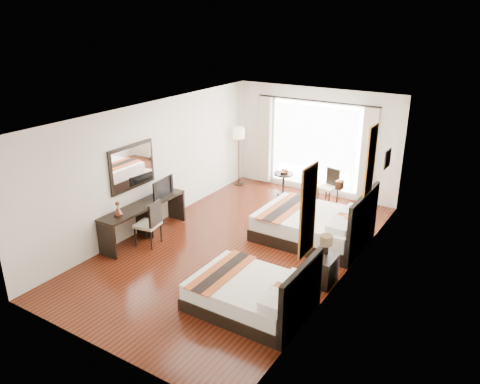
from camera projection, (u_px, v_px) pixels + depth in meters
The scene contains 29 objects.
floor at pixel (239, 246), 9.76m from camera, with size 4.50×7.50×0.01m, color black.
ceiling at pixel (239, 114), 8.75m from camera, with size 4.50×7.50×0.02m, color white.
wall_headboard at pixel (348, 207), 8.14m from camera, with size 0.01×7.50×2.80m, color silver.
wall_desk at pixel (154, 165), 10.36m from camera, with size 0.01×7.50×2.80m, color silver.
wall_window at pixel (315, 142), 12.21m from camera, with size 4.50×0.01×2.80m, color silver.
wall_entry at pixel (91, 264), 6.29m from camera, with size 4.50×0.01×2.80m, color silver.
window_glass at pixel (315, 145), 12.23m from camera, with size 2.40×0.02×2.20m, color white.
sheer_curtain at pixel (314, 146), 12.19m from camera, with size 2.30×0.02×2.10m, color white.
drape_left at pixel (265, 140), 12.88m from camera, with size 0.35×0.14×2.35m, color #BEB693.
drape_right at pixel (368, 156), 11.44m from camera, with size 0.35×0.14×2.35m, color #BEB693.
art_panel_near at pixel (308, 211), 6.59m from camera, with size 0.03×0.50×1.35m, color maroon.
art_panel_far at pixel (371, 160), 8.85m from camera, with size 0.03×0.50×1.35m, color maroon.
wall_sconce at pixel (340, 185), 7.68m from camera, with size 0.10×0.14×0.14m, color #4C291B.
mirror_frame at pixel (132, 167), 9.76m from camera, with size 0.04×1.25×0.95m, color black.
mirror_glass at pixel (133, 167), 9.75m from camera, with size 0.01×1.12×0.82m, color white.
bed_near at pixel (253, 294), 7.63m from camera, with size 1.90×1.48×1.06m.
bed_far at pixel (315, 225), 9.95m from camera, with size 2.23×1.74×1.26m.
nightstand at pixel (322, 270), 8.37m from camera, with size 0.43×0.54×0.52m, color black.
table_lamp at pixel (326, 242), 8.32m from camera, with size 0.23×0.23×0.37m.
vase at pixel (318, 259), 8.13m from camera, with size 0.12×0.12×0.12m, color black.
console_desk at pixel (144, 220), 10.07m from camera, with size 0.50×2.20×0.76m, color black.
television at pixel (160, 187), 10.28m from camera, with size 0.74×0.10×0.42m, color black.
bronze_figurine at pixel (118, 210), 9.32m from camera, with size 0.18×0.18×0.27m, color #4C291B, non-canonical shape.
desk_chair at pixel (149, 231), 9.73m from camera, with size 0.53×0.53×0.98m.
floor_lamp at pixel (239, 137), 12.74m from camera, with size 0.33×0.33×1.64m.
side_table at pixel (283, 184), 12.41m from camera, with size 0.52×0.52×0.60m, color black.
fruit_bowl at pixel (284, 172), 12.28m from camera, with size 0.24×0.24×0.06m, color #442A18.
window_chair at pixel (328, 193), 11.89m from camera, with size 0.50×0.50×0.88m.
jute_rug at pixel (296, 208), 11.63m from camera, with size 1.38×0.94×0.01m, color tan.
Camera 1 is at (4.63, -7.35, 4.58)m, focal length 35.00 mm.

